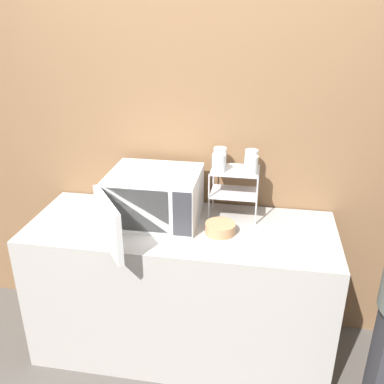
# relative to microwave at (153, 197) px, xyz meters

# --- Properties ---
(wall_back) EXTENTS (8.00, 0.06, 2.60)m
(wall_back) POSITION_rel_microwave_xyz_m (0.17, 0.33, 0.26)
(wall_back) COLOR brown
(wall_back) RESTS_ON ground_plane
(counter) EXTENTS (1.80, 0.69, 0.89)m
(counter) POSITION_rel_microwave_xyz_m (0.17, -0.05, -0.59)
(counter) COLOR #9E9993
(counter) RESTS_ON ground_plane
(microwave) EXTENTS (0.55, 0.77, 0.30)m
(microwave) POSITION_rel_microwave_xyz_m (0.00, 0.00, 0.00)
(microwave) COLOR silver
(microwave) RESTS_ON counter
(dish_rack) EXTENTS (0.29, 0.21, 0.30)m
(dish_rack) POSITION_rel_microwave_xyz_m (0.46, 0.14, 0.07)
(dish_rack) COLOR #B2B2B7
(dish_rack) RESTS_ON counter
(glass_front_left) EXTENTS (0.08, 0.08, 0.11)m
(glass_front_left) POSITION_rel_microwave_xyz_m (0.37, 0.09, 0.21)
(glass_front_left) COLOR silver
(glass_front_left) RESTS_ON dish_rack
(glass_back_right) EXTENTS (0.08, 0.08, 0.11)m
(glass_back_right) POSITION_rel_microwave_xyz_m (0.55, 0.19, 0.21)
(glass_back_right) COLOR silver
(glass_back_right) RESTS_ON dish_rack
(glass_front_right) EXTENTS (0.08, 0.08, 0.11)m
(glass_front_right) POSITION_rel_microwave_xyz_m (0.56, 0.08, 0.21)
(glass_front_right) COLOR silver
(glass_front_right) RESTS_ON dish_rack
(glass_back_left) EXTENTS (0.08, 0.08, 0.11)m
(glass_back_left) POSITION_rel_microwave_xyz_m (0.37, 0.20, 0.21)
(glass_back_left) COLOR silver
(glass_back_left) RESTS_ON dish_rack
(bowl) EXTENTS (0.17, 0.17, 0.06)m
(bowl) POSITION_rel_microwave_xyz_m (0.41, -0.09, -0.12)
(bowl) COLOR #AD7F56
(bowl) RESTS_ON counter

